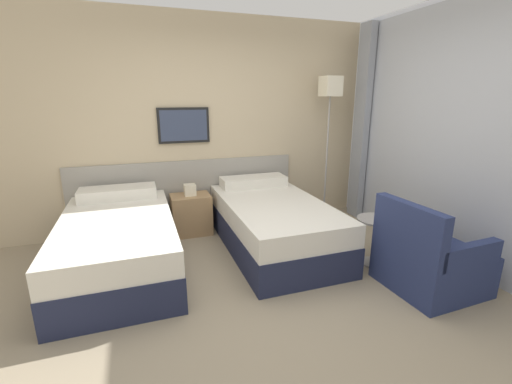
{
  "coord_description": "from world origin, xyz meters",
  "views": [
    {
      "loc": [
        -0.98,
        -2.42,
        1.71
      ],
      "look_at": [
        0.2,
        0.96,
        0.71
      ],
      "focal_mm": 24.0,
      "sensor_mm": 36.0,
      "label": 1
    }
  ],
  "objects_px": {
    "bed_near_door": "(119,243)",
    "side_table": "(375,233)",
    "armchair": "(429,261)",
    "floor_lamp": "(330,101)",
    "nightstand": "(191,214)",
    "bed_near_window": "(273,223)"
  },
  "relations": [
    {
      "from": "bed_near_window",
      "to": "side_table",
      "type": "distance_m",
      "value": 1.12
    },
    {
      "from": "nightstand",
      "to": "armchair",
      "type": "bearing_deg",
      "value": -47.78
    },
    {
      "from": "side_table",
      "to": "bed_near_door",
      "type": "bearing_deg",
      "value": 163.66
    },
    {
      "from": "floor_lamp",
      "to": "side_table",
      "type": "xyz_separation_m",
      "value": [
        -0.19,
        -1.36,
        -1.31
      ]
    },
    {
      "from": "bed_near_window",
      "to": "side_table",
      "type": "xyz_separation_m",
      "value": [
        0.84,
        -0.74,
        0.06
      ]
    },
    {
      "from": "bed_near_window",
      "to": "armchair",
      "type": "relative_size",
      "value": 2.3
    },
    {
      "from": "bed_near_door",
      "to": "side_table",
      "type": "height_order",
      "value": "bed_near_door"
    },
    {
      "from": "bed_near_door",
      "to": "armchair",
      "type": "distance_m",
      "value": 2.98
    },
    {
      "from": "nightstand",
      "to": "side_table",
      "type": "bearing_deg",
      "value": -41.27
    },
    {
      "from": "bed_near_window",
      "to": "floor_lamp",
      "type": "relative_size",
      "value": 0.99
    },
    {
      "from": "side_table",
      "to": "armchair",
      "type": "xyz_separation_m",
      "value": [
        0.17,
        -0.56,
        -0.08
      ]
    },
    {
      "from": "nightstand",
      "to": "armchair",
      "type": "xyz_separation_m",
      "value": [
        1.84,
        -2.03,
        0.0
      ]
    },
    {
      "from": "nightstand",
      "to": "floor_lamp",
      "type": "distance_m",
      "value": 2.34
    },
    {
      "from": "floor_lamp",
      "to": "armchair",
      "type": "relative_size",
      "value": 2.32
    },
    {
      "from": "bed_near_window",
      "to": "bed_near_door",
      "type": "bearing_deg",
      "value": 180.0
    },
    {
      "from": "bed_near_door",
      "to": "nightstand",
      "type": "height_order",
      "value": "bed_near_door"
    },
    {
      "from": "armchair",
      "to": "floor_lamp",
      "type": "bearing_deg",
      "value": -3.04
    },
    {
      "from": "bed_near_window",
      "to": "floor_lamp",
      "type": "xyz_separation_m",
      "value": [
        1.03,
        0.63,
        1.37
      ]
    },
    {
      "from": "side_table",
      "to": "armchair",
      "type": "relative_size",
      "value": 0.59
    },
    {
      "from": "bed_near_window",
      "to": "armchair",
      "type": "height_order",
      "value": "armchair"
    },
    {
      "from": "bed_near_door",
      "to": "bed_near_window",
      "type": "height_order",
      "value": "same"
    },
    {
      "from": "side_table",
      "to": "floor_lamp",
      "type": "bearing_deg",
      "value": 81.88
    }
  ]
}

